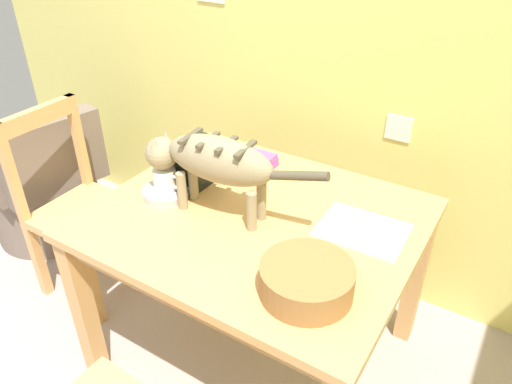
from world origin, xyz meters
TOP-DOWN VIEW (x-y plane):
  - wall_rear at (-0.00, 1.79)m, footprint 4.30×0.11m
  - dining_table at (0.13, 1.04)m, footprint 1.16×0.98m
  - cat at (-0.02, 0.98)m, footprint 0.71×0.17m
  - saucer_bowl at (-0.23, 0.97)m, footprint 0.18×0.18m
  - coffee_mug at (-0.23, 0.97)m, footprint 0.13×0.09m
  - magazine at (0.50, 1.16)m, footprint 0.31×0.25m
  - book_stack at (-0.07, 1.36)m, footprint 0.18×0.13m
  - wicker_basket at (0.47, 0.78)m, footprint 0.28×0.28m
  - toaster at (-0.20, 1.12)m, footprint 0.12×0.20m
  - wooden_chair_near at (-0.83, 0.98)m, footprint 0.43×0.43m
  - wicker_armchair at (-1.36, 1.16)m, footprint 0.64×0.66m

SIDE VIEW (x-z plane):
  - wicker_armchair at x=-1.36m, z-range -0.12..0.66m
  - wooden_chair_near at x=-0.83m, z-range -0.01..0.93m
  - dining_table at x=0.13m, z-range 0.28..1.02m
  - magazine at x=0.50m, z-range 0.74..0.74m
  - saucer_bowl at x=-0.23m, z-range 0.74..0.77m
  - book_stack at x=-0.07m, z-range 0.74..0.79m
  - wicker_basket at x=0.47m, z-range 0.74..0.84m
  - coffee_mug at x=-0.23m, z-range 0.77..0.85m
  - toaster at x=-0.20m, z-range 0.73..0.91m
  - cat at x=-0.02m, z-range 0.79..1.10m
  - wall_rear at x=0.00m, z-range 0.00..2.50m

